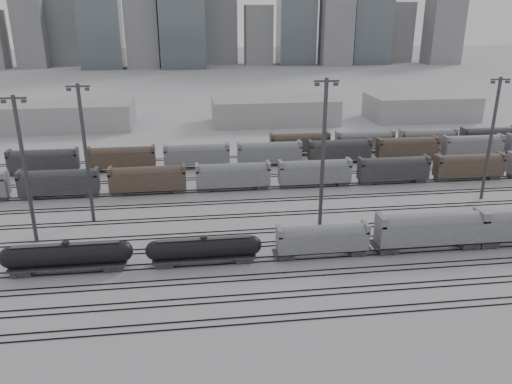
{
  "coord_description": "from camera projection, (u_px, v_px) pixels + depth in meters",
  "views": [
    {
      "loc": [
        -16.83,
        -63.96,
        34.62
      ],
      "look_at": [
        -5.95,
        19.23,
        4.0
      ],
      "focal_mm": 35.0,
      "sensor_mm": 36.0,
      "label": 1
    }
  ],
  "objects": [
    {
      "name": "light_mast_c",
      "position": [
        323.0,
        151.0,
        80.59
      ],
      "size": [
        3.98,
        0.64,
        24.88
      ],
      "color": "#3C3C3F",
      "rests_on": "ground"
    },
    {
      "name": "light_mast_d",
      "position": [
        491.0,
        136.0,
        93.27
      ],
      "size": [
        3.75,
        0.6,
        23.41
      ],
      "color": "#3C3C3F",
      "rests_on": "ground"
    },
    {
      "name": "warehouse_mid",
      "position": [
        274.0,
        111.0,
        161.83
      ],
      "size": [
        40.0,
        18.0,
        8.0
      ],
      "primitive_type": "cube",
      "color": "#959597",
      "rests_on": "ground"
    },
    {
      "name": "bg_string_far",
      "position": [
        396.0,
        141.0,
        129.02
      ],
      "size": [
        66.0,
        3.0,
        5.6
      ],
      "color": "brown",
      "rests_on": "ground"
    },
    {
      "name": "warehouse_right",
      "position": [
        421.0,
        107.0,
        167.92
      ],
      "size": [
        35.0,
        18.0,
        8.0
      ],
      "primitive_type": "cube",
      "color": "#959597",
      "rests_on": "ground"
    },
    {
      "name": "tank_car_a",
      "position": [
        67.0,
        255.0,
        69.3
      ],
      "size": [
        18.02,
        3.0,
        4.45
      ],
      "color": "#27272A",
      "rests_on": "ground"
    },
    {
      "name": "warehouse_left",
      "position": [
        50.0,
        116.0,
        153.31
      ],
      "size": [
        50.0,
        18.0,
        8.0
      ],
      "primitive_type": "cube",
      "color": "#959597",
      "rests_on": "ground"
    },
    {
      "name": "light_mast_b",
      "position": [
        85.0,
        151.0,
        83.05
      ],
      "size": [
        3.79,
        0.61,
        23.72
      ],
      "color": "#3C3C3F",
      "rests_on": "ground"
    },
    {
      "name": "tank_car_b",
      "position": [
        204.0,
        249.0,
        71.68
      ],
      "size": [
        16.65,
        2.78,
        4.11
      ],
      "color": "#27272A",
      "rests_on": "ground"
    },
    {
      "name": "bg_string_near",
      "position": [
        315.0,
        174.0,
        103.32
      ],
      "size": [
        151.0,
        3.0,
        5.6
      ],
      "color": "gray",
      "rests_on": "ground"
    },
    {
      "name": "skyline",
      "position": [
        230.0,
        10.0,
        323.72
      ],
      "size": [
        316.0,
        22.4,
        95.0
      ],
      "color": "gray",
      "rests_on": "ground"
    },
    {
      "name": "bg_string_mid",
      "position": [
        339.0,
        151.0,
        119.44
      ],
      "size": [
        151.0,
        3.0,
        5.6
      ],
      "color": "#27272A",
      "rests_on": "ground"
    },
    {
      "name": "hopper_car_a",
      "position": [
        322.0,
        238.0,
        73.59
      ],
      "size": [
        13.67,
        2.72,
        4.89
      ],
      "color": "#27272A",
      "rests_on": "ground"
    },
    {
      "name": "light_mast_a",
      "position": [
        25.0,
        168.0,
        75.07
      ],
      "size": [
        3.72,
        0.6,
        23.25
      ],
      "color": "#3C3C3F",
      "rests_on": "ground"
    },
    {
      "name": "hopper_car_b",
      "position": [
        430.0,
        228.0,
        75.4
      ],
      "size": [
        16.54,
        3.29,
        5.92
      ],
      "color": "#27272A",
      "rests_on": "ground"
    },
    {
      "name": "ground",
      "position": [
        313.0,
        260.0,
        73.5
      ],
      "size": [
        900.0,
        900.0,
        0.0
      ],
      "primitive_type": "plane",
      "color": "silver",
      "rests_on": "ground"
    },
    {
      "name": "tracks",
      "position": [
        290.0,
        214.0,
        89.77
      ],
      "size": [
        220.0,
        71.5,
        0.16
      ],
      "color": "black",
      "rests_on": "ground"
    }
  ]
}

